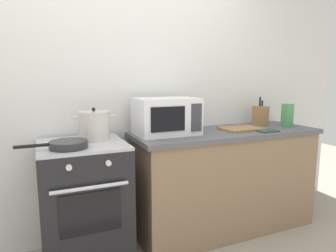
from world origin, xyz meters
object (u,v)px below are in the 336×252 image
stove (85,204)px  oven_mitt (266,131)px  frying_pan (68,145)px  pasta_box (287,115)px  stock_pot (94,126)px  knife_block (260,116)px  cutting_board (241,129)px  microwave (166,116)px

stove → oven_mitt: (1.54, -0.16, 0.47)m
frying_pan → pasta_box: (2.01, 0.11, 0.08)m
stock_pot → knife_block: bearing=2.2°
stock_pot → pasta_box: bearing=-3.4°
stove → stock_pot: (0.10, 0.08, 0.57)m
stock_pot → cutting_board: 1.29m
cutting_board → knife_block: 0.38m
microwave → pasta_box: 1.22m
stock_pot → frying_pan: 0.31m
frying_pan → cutting_board: (1.50, 0.14, -0.02)m
stove → microwave: bearing=6.6°
oven_mitt → pasta_box: bearing=19.6°
knife_block → pasta_box: (0.18, -0.17, 0.01)m
pasta_box → oven_mitt: 0.40m
microwave → cutting_board: bearing=-6.3°
stock_pot → microwave: bearing=0.1°
stove → frying_pan: (-0.11, -0.14, 0.48)m
stove → knife_block: bearing=4.7°
frying_pan → knife_block: 1.86m
stove → cutting_board: 1.47m
frying_pan → oven_mitt: bearing=-0.8°
frying_pan → pasta_box: pasta_box is taller
frying_pan → microwave: bearing=15.1°
cutting_board → oven_mitt: (0.15, -0.16, -0.00)m
pasta_box → knife_block: bearing=136.0°
stove → knife_block: size_ratio=3.28×
microwave → pasta_box: microwave is taller
frying_pan → microwave: microwave is taller
stove → oven_mitt: bearing=-5.9°
stock_pot → microwave: microwave is taller
knife_block → cutting_board: bearing=-157.5°
pasta_box → microwave: bearing=174.9°
knife_block → oven_mitt: size_ratio=1.56×
stock_pot → cutting_board: size_ratio=0.88×
microwave → knife_block: microwave is taller
knife_block → pasta_box: bearing=-44.0°
stove → frying_pan: frying_pan is taller
microwave → pasta_box: size_ratio=2.27×
knife_block → microwave: bearing=-176.6°
stock_pot → oven_mitt: (1.44, -0.24, -0.10)m
stove → frying_pan: bearing=-128.3°
frying_pan → oven_mitt: (1.65, -0.02, -0.02)m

